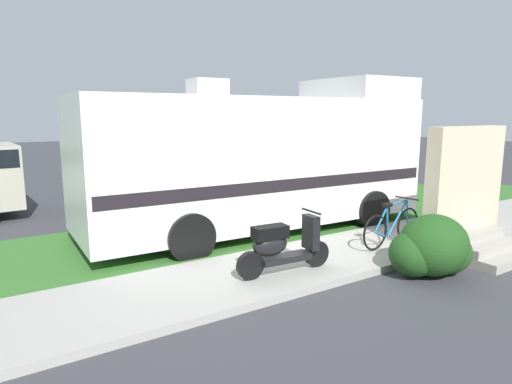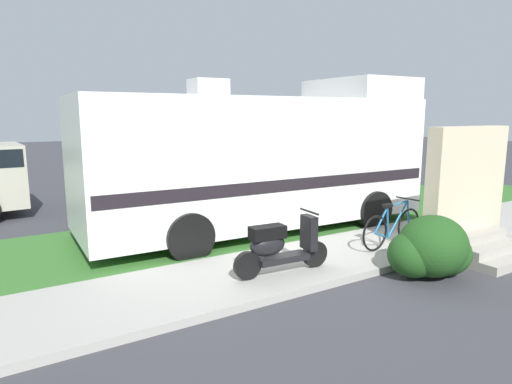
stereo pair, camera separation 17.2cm
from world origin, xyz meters
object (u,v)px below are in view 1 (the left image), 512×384
(motorhome_rv, at_px, (261,159))
(bicycle, at_px, (392,226))
(bottle_green, at_px, (411,236))
(scooter, at_px, (281,246))

(motorhome_rv, height_order, bicycle, motorhome_rv)
(motorhome_rv, distance_m, bottle_green, 3.56)
(bicycle, xyz_separation_m, bottle_green, (0.53, -0.05, -0.27))
(scooter, distance_m, bottle_green, 3.23)
(motorhome_rv, bearing_deg, bicycle, -65.63)
(motorhome_rv, relative_size, scooter, 4.60)
(scooter, bearing_deg, bicycle, 1.30)
(motorhome_rv, xyz_separation_m, scooter, (-1.45, -2.77, -1.07))
(bicycle, relative_size, bottle_green, 6.55)
(bicycle, bearing_deg, motorhome_rv, 114.37)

